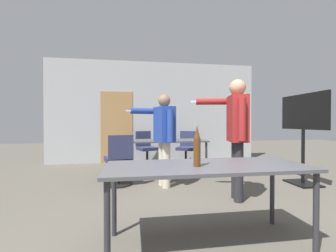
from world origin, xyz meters
name	(u,v)px	position (x,y,z in m)	size (l,w,h in m)	color
back_wall	(154,112)	(-0.03, 5.14, 1.46)	(6.12, 0.12, 2.94)	#B2B5B7
conference_table_near	(207,172)	(0.05, 0.52, 0.68)	(1.88, 0.74, 0.76)	#4C4C51
conference_table_far	(159,143)	(-0.06, 3.60, 0.70)	(2.15, 0.84, 0.76)	#4C4C51
tv_screen	(303,127)	(2.51, 2.25, 1.07)	(0.44, 1.14, 1.69)	black
person_left_plaid	(164,132)	(-0.09, 2.51, 0.99)	(0.87, 0.68, 1.66)	beige
person_near_casual	(236,127)	(0.88, 1.64, 1.09)	(0.78, 0.74, 1.80)	#28282D
office_chair_near_pushed	(146,149)	(-0.29, 4.57, 0.43)	(0.61, 0.65, 0.92)	black
office_chair_mid_tucked	(119,162)	(-0.89, 2.67, 0.44)	(0.56, 0.62, 0.94)	black
office_chair_far_left	(186,149)	(0.81, 4.47, 0.43)	(0.63, 0.66, 0.92)	black
beer_bottle	(197,147)	(-0.07, 0.46, 0.93)	(0.06, 0.06, 0.38)	#563314
drink_cup	(174,138)	(0.28, 3.48, 0.81)	(0.09, 0.09, 0.11)	silver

